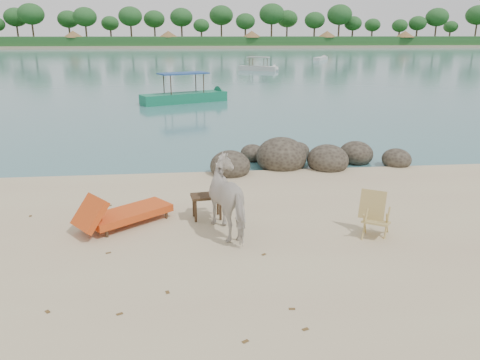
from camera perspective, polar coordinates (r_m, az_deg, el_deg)
The scene contains 12 objects.
water at distance 97.76m, azimuth -5.78°, elevation 15.01°, with size 400.00×400.00×0.00m, color #376D6F.
far_shore at distance 177.72m, azimuth -5.98°, elevation 16.07°, with size 420.00×90.00×1.40m, color tan.
far_scenery at distance 144.38m, azimuth -5.95°, elevation 17.02°, with size 420.00×18.00×9.50m.
boulders at distance 15.06m, azimuth 7.19°, elevation 2.58°, with size 6.47×3.02×1.21m.
cow at distance 9.75m, azimuth -0.92°, elevation -2.24°, with size 0.84×1.83×1.55m, color beige.
side_table at distance 10.62m, azimuth -4.05°, elevation -3.43°, with size 0.69×0.45×0.56m, color black, non-canonical shape.
lounge_chair at distance 10.59m, azimuth -13.33°, elevation -3.57°, with size 2.29×0.80×0.69m, color red, non-canonical shape.
deck_chair at distance 10.03m, azimuth 16.31°, elevation -4.37°, with size 0.57×0.63×0.90m, color tan, non-canonical shape.
boat_near at distance 29.41m, azimuth -6.90°, elevation 12.28°, with size 6.01×1.35×2.93m, color #13704D, non-canonical shape.
boat_mid at distance 55.05m, azimuth 2.25°, elevation 14.52°, with size 5.07×1.14×2.48m, color #B7B7B2, non-canonical shape.
boat_far at distance 77.66m, azimuth 9.79°, elevation 14.44°, with size 4.90×1.10×0.57m, color silver, non-canonical shape.
dead_leaves at distance 8.50m, azimuth -5.55°, elevation -11.14°, with size 8.69×6.11×0.00m.
Camera 1 is at (-0.60, -7.68, 4.06)m, focal length 35.00 mm.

